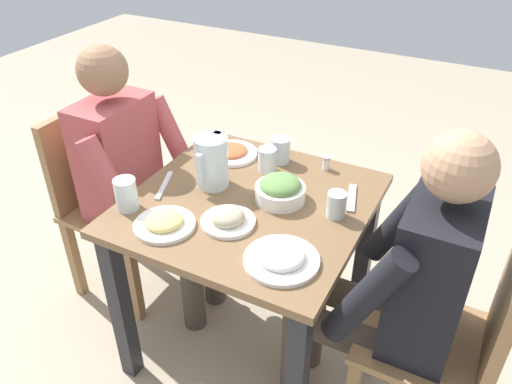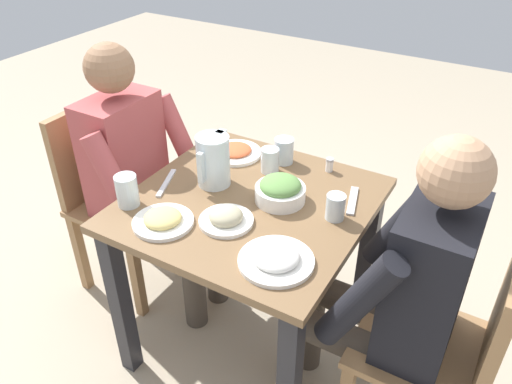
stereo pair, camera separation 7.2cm
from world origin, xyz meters
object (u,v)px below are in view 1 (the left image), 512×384
diner_far (398,281)px  plate_beans (229,219)px  chair_far (456,337)px  plate_fries (164,223)px  diner_near (137,176)px  water_glass_near_left (336,205)px  dining_table (250,232)px  plate_rice_curry (231,152)px  chair_near (105,193)px  water_glass_far_right (126,194)px  water_glass_far_left (267,160)px  water_pitcher (211,162)px  water_glass_near_right (280,150)px  salt_shaker (326,163)px  plate_yoghurt (282,258)px  salad_bowl (280,190)px

diner_far → plate_beans: size_ratio=6.43×
chair_far → plate_fries: 0.98m
diner_near → water_glass_near_left: size_ratio=13.05×
dining_table → plate_beans: size_ratio=4.47×
diner_near → diner_far: same height
diner_far → plate_rice_curry: diner_far is taller
diner_near → plate_rice_curry: size_ratio=5.50×
chair_near → water_glass_far_right: bearing=55.0°
plate_rice_curry → water_glass_far_left: (0.04, 0.18, 0.03)m
chair_near → water_glass_far_right: size_ratio=7.64×
plate_rice_curry → water_pitcher: bearing=12.5°
dining_table → diner_near: bearing=-95.9°
chair_far → diner_far: bearing=-90.0°
water_glass_near_right → water_glass_far_left: bearing=-8.2°
diner_near → water_glass_near_left: diner_near is taller
plate_rice_curry → salt_shaker: size_ratio=3.90×
water_glass_far_right → water_glass_far_left: bearing=144.6°
water_pitcher → plate_yoghurt: bearing=56.2°
dining_table → diner_near: diner_near is taller
chair_far → dining_table: bearing=-94.8°
water_glass_near_right → salt_shaker: (-0.03, 0.18, -0.02)m
water_pitcher → plate_beans: (0.18, 0.17, -0.08)m
chair_near → water_pitcher: bearing=87.5°
water_glass_far_left → water_glass_far_right: bearing=-35.4°
water_glass_far_right → salt_shaker: size_ratio=2.09×
plate_rice_curry → chair_far: bearing=71.9°
water_pitcher → chair_far: bearing=84.2°
diner_far → water_glass_near_left: (-0.12, -0.25, 0.13)m
plate_beans → water_glass_far_left: (-0.36, -0.04, 0.03)m
plate_yoghurt → salt_shaker: salt_shaker is taller
dining_table → salad_bowl: bearing=120.7°
plate_fries → diner_far: bearing=105.0°
plate_beans → water_glass_near_right: 0.45m
diner_near → plate_beans: diner_near is taller
chair_near → chair_far: bearing=85.4°
plate_fries → water_glass_near_left: water_glass_near_left is taller
salad_bowl → plate_rice_curry: 0.37m
diner_far → plate_yoghurt: 0.37m
diner_near → plate_rice_curry: bearing=120.7°
dining_table → plate_beans: bearing=1.1°
diner_far → plate_beans: (0.08, -0.55, 0.11)m
water_glass_near_right → water_glass_near_left: size_ratio=1.12×
diner_near → plate_fries: (0.31, 0.37, 0.10)m
diner_near → salad_bowl: bearing=89.8°
water_pitcher → water_glass_near_left: (-0.02, 0.46, -0.05)m
diner_far → water_glass_far_right: bearing=-79.5°
plate_rice_curry → water_glass_near_right: size_ratio=2.11×
diner_far → plate_fries: (0.19, -0.72, 0.10)m
salad_bowl → water_glass_far_left: size_ratio=1.85×
dining_table → water_glass_near_left: size_ratio=9.07×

